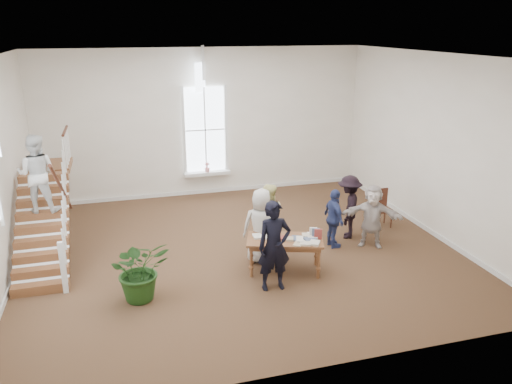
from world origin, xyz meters
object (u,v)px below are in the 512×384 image
object	(u,v)px
police_officer	(274,246)
person_yellow	(268,218)
elderly_woman	(261,226)
woman_cluster_c	(372,216)
woman_cluster_a	(334,219)
library_table	(287,242)
floor_plant	(140,269)
side_chair	(381,205)
woman_cluster_b	(349,207)

from	to	relation	value
police_officer	person_yellow	bearing A→B (deg)	77.37
elderly_woman	woman_cluster_c	size ratio (longest dim) A/B	1.11
woman_cluster_c	woman_cluster_a	bearing A→B (deg)	-162.87
library_table	elderly_woman	bearing A→B (deg)	140.97
woman_cluster_a	floor_plant	xyz separation A→B (m)	(-4.60, -1.22, -0.10)
elderly_woman	side_chair	size ratio (longest dim) A/B	1.72
library_table	person_yellow	size ratio (longest dim) A/B	1.08
library_table	side_chair	world-z (taller)	side_chair
police_officer	elderly_woman	xyz separation A→B (m)	(0.10, 1.25, -0.08)
woman_cluster_c	floor_plant	distance (m)	5.60
police_officer	woman_cluster_c	bearing A→B (deg)	24.95
woman_cluster_a	side_chair	xyz separation A→B (m)	(1.79, 0.93, -0.17)
floor_plant	side_chair	bearing A→B (deg)	18.54
woman_cluster_c	police_officer	bearing A→B (deg)	-125.64
woman_cluster_a	woman_cluster_b	size ratio (longest dim) A/B	0.90
library_table	floor_plant	size ratio (longest dim) A/B	1.43
floor_plant	library_table	bearing A→B (deg)	5.98
woman_cluster_a	library_table	bearing A→B (deg)	117.80
library_table	woman_cluster_a	size ratio (longest dim) A/B	1.23
elderly_woman	woman_cluster_b	size ratio (longest dim) A/B	1.06
police_officer	floor_plant	size ratio (longest dim) A/B	1.49
floor_plant	elderly_woman	bearing A→B (deg)	19.10
library_table	woman_cluster_c	bearing A→B (deg)	34.31
elderly_woman	person_yellow	world-z (taller)	elderly_woman
person_yellow	woman_cluster_c	distance (m)	2.52
woman_cluster_c	person_yellow	bearing A→B (deg)	-160.00
person_yellow	woman_cluster_b	bearing A→B (deg)	-166.05
woman_cluster_b	side_chair	world-z (taller)	woman_cluster_b
floor_plant	person_yellow	bearing A→B (deg)	25.52
person_yellow	library_table	bearing A→B (deg)	102.97
floor_plant	woman_cluster_c	bearing A→B (deg)	10.48
elderly_woman	woman_cluster_b	bearing A→B (deg)	-147.28
woman_cluster_a	woman_cluster_c	size ratio (longest dim) A/B	0.94
police_officer	side_chair	bearing A→B (deg)	33.24
woman_cluster_b	woman_cluster_c	xyz separation A→B (m)	(0.30, -0.65, -0.03)
woman_cluster_c	floor_plant	world-z (taller)	woman_cluster_c
police_officer	woman_cluster_b	xyz separation A→B (m)	(2.58, 1.98, -0.13)
elderly_woman	floor_plant	xyz separation A→B (m)	(-2.72, -0.94, -0.23)
elderly_woman	library_table	bearing A→B (deg)	139.23
side_chair	library_table	bearing A→B (deg)	-151.00
woman_cluster_b	woman_cluster_a	bearing A→B (deg)	-23.93
woman_cluster_a	woman_cluster_b	bearing A→B (deg)	-56.27
elderly_woman	person_yellow	xyz separation A→B (m)	(0.30, 0.50, -0.03)
woman_cluster_a	woman_cluster_c	distance (m)	0.92
side_chair	elderly_woman	bearing A→B (deg)	-161.87
police_officer	person_yellow	xyz separation A→B (m)	(0.40, 1.75, -0.11)
library_table	woman_cluster_a	world-z (taller)	woman_cluster_a
person_yellow	woman_cluster_c	bearing A→B (deg)	178.36
elderly_woman	woman_cluster_c	xyz separation A→B (m)	(2.78, 0.08, -0.08)
woman_cluster_a	floor_plant	world-z (taller)	woman_cluster_a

